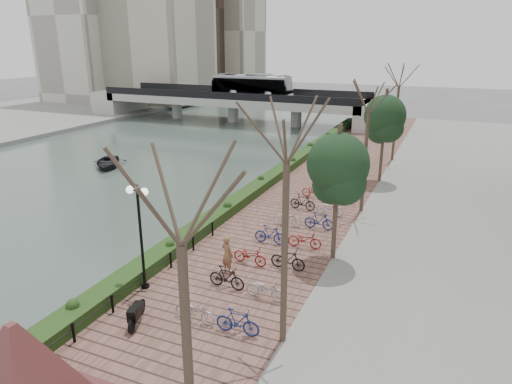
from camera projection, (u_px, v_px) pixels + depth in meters
The scene contains 14 objects.
ground at pixel (68, 329), 17.41m from camera, with size 220.00×220.00×0.00m, color #59595B.
river_water at pixel (144, 153), 44.85m from camera, with size 30.00×130.00×0.02m, color #405047.
promenade at pixel (306, 199), 31.07m from camera, with size 8.00×75.00×0.50m, color brown.
hedge at pixel (273, 176), 34.36m from camera, with size 1.10×56.00×0.60m, color #1A3412.
chain_fence at pixel (129, 292), 18.36m from camera, with size 0.10×14.10×0.70m.
granite_monument at pixel (20, 373), 12.09m from camera, with size 5.92×5.92×3.09m.
lamppost at pixel (139, 214), 18.36m from camera, with size 1.02×0.32×4.57m.
motorcycle at pixel (136, 311), 16.82m from camera, with size 0.48×1.53×0.96m, color black, non-canonical shape.
pedestrian at pixel (227, 254), 20.38m from camera, with size 0.65×0.43×1.78m, color brown.
bicycle_parking at pixel (287, 237), 23.26m from camera, with size 2.40×17.32×1.00m.
street_trees at pixel (353, 175), 24.29m from camera, with size 3.20×37.12×6.80m.
bridge at pixel (237, 97), 61.01m from camera, with size 36.00×10.77×6.50m.
boat at pixel (108, 162), 39.65m from camera, with size 2.95×4.13×0.86m, color black.
far_buildings at pixel (154, 10), 85.51m from camera, with size 35.00×38.00×38.00m.
Camera 1 is at (12.52, -10.80, 10.43)m, focal length 32.00 mm.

